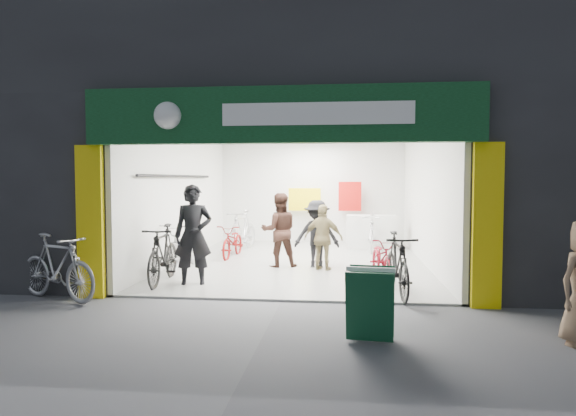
% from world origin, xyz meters
% --- Properties ---
extents(ground, '(60.00, 60.00, 0.00)m').
position_xyz_m(ground, '(0.00, 0.00, 0.00)').
color(ground, '#56565B').
rests_on(ground, ground).
extents(building, '(17.00, 10.27, 8.00)m').
position_xyz_m(building, '(0.91, 4.99, 4.31)').
color(building, '#232326').
rests_on(building, ground).
extents(bike_left_front, '(0.83, 2.06, 1.06)m').
position_xyz_m(bike_left_front, '(-2.50, 2.73, 0.53)').
color(bike_left_front, '#A5A6AA').
rests_on(bike_left_front, ground).
extents(bike_left_midfront, '(0.67, 1.95, 1.15)m').
position_xyz_m(bike_left_midfront, '(-2.43, 1.17, 0.58)').
color(bike_left_midfront, black).
rests_on(bike_left_midfront, ground).
extents(bike_left_midback, '(0.67, 1.68, 0.86)m').
position_xyz_m(bike_left_midback, '(-1.80, 4.52, 0.43)').
color(bike_left_midback, maroon).
rests_on(bike_left_midback, ground).
extents(bike_left_back, '(0.92, 2.03, 1.18)m').
position_xyz_m(bike_left_back, '(-1.80, 5.68, 0.59)').
color(bike_left_back, '#B7B7BC').
rests_on(bike_left_back, ground).
extents(bike_right_front, '(0.70, 1.89, 1.11)m').
position_xyz_m(bike_right_front, '(1.95, 0.60, 0.56)').
color(bike_right_front, black).
rests_on(bike_right_front, ground).
extents(bike_right_mid, '(0.81, 1.72, 0.87)m').
position_xyz_m(bike_right_mid, '(1.80, 2.07, 0.43)').
color(bike_right_mid, maroon).
rests_on(bike_right_mid, ground).
extents(bike_right_back, '(0.64, 1.81, 1.07)m').
position_xyz_m(bike_right_back, '(1.80, 6.08, 0.53)').
color(bike_right_back, silver).
rests_on(bike_right_back, ground).
extents(parked_bike, '(1.92, 1.24, 1.12)m').
position_xyz_m(parked_bike, '(-3.73, -0.30, 0.56)').
color(parked_bike, '#B0B0B5').
rests_on(parked_bike, ground).
extents(customer_a, '(0.78, 0.59, 1.93)m').
position_xyz_m(customer_a, '(-1.80, 1.07, 0.96)').
color(customer_a, black).
rests_on(customer_a, ground).
extents(customer_b, '(0.96, 0.82, 1.72)m').
position_xyz_m(customer_b, '(-0.44, 3.22, 0.86)').
color(customer_b, '#3C231B').
rests_on(customer_b, ground).
extents(customer_c, '(1.02, 0.60, 1.56)m').
position_xyz_m(customer_c, '(0.42, 3.19, 0.78)').
color(customer_c, black).
rests_on(customer_c, ground).
extents(customer_d, '(0.93, 0.55, 1.48)m').
position_xyz_m(customer_d, '(0.58, 2.86, 0.74)').
color(customer_d, '#938356').
rests_on(customer_d, ground).
extents(sandwich_board, '(0.64, 0.66, 0.90)m').
position_xyz_m(sandwich_board, '(1.37, -1.91, 0.49)').
color(sandwich_board, '#104126').
rests_on(sandwich_board, ground).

